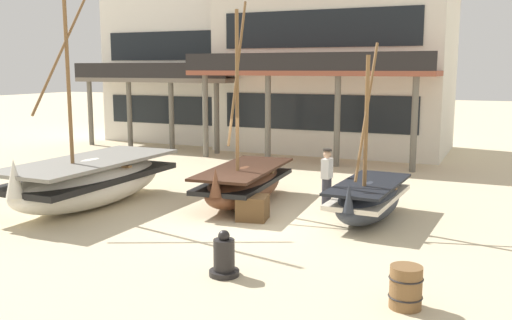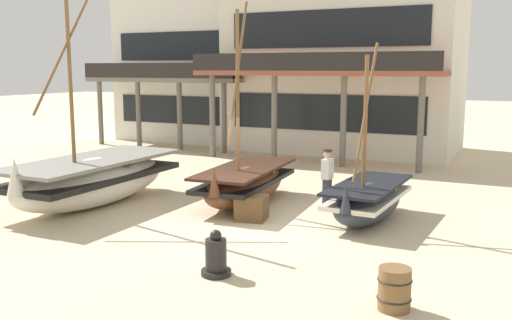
{
  "view_description": "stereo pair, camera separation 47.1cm",
  "coord_description": "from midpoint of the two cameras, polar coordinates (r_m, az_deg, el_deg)",
  "views": [
    {
      "loc": [
        6.12,
        -12.62,
        3.83
      ],
      "look_at": [
        0.0,
        1.0,
        1.4
      ],
      "focal_mm": 39.74,
      "sensor_mm": 36.0,
      "label": 1
    },
    {
      "loc": [
        6.55,
        -12.42,
        3.83
      ],
      "look_at": [
        0.0,
        1.0,
        1.4
      ],
      "focal_mm": 39.74,
      "sensor_mm": 36.0,
      "label": 2
    }
  ],
  "objects": [
    {
      "name": "harbor_building_annex",
      "position": [
        31.15,
        -4.67,
        11.18
      ],
      "size": [
        8.69,
        7.59,
        9.81
      ],
      "color": "white",
      "rests_on": "ground"
    },
    {
      "name": "fisherman_by_hull",
      "position": [
        15.42,
        8.05,
        -2.05
      ],
      "size": [
        0.26,
        0.37,
        1.68
      ],
      "color": "#33333D",
      "rests_on": "ground"
    },
    {
      "name": "capstan_winch",
      "position": [
        10.71,
        -2.78,
        -9.76
      ],
      "size": [
        0.57,
        0.57,
        0.87
      ],
      "color": "black",
      "rests_on": "ground"
    },
    {
      "name": "fishing_boat_centre_large",
      "position": [
        16.54,
        -15.33,
        -1.88
      ],
      "size": [
        2.31,
        5.63,
        7.17
      ],
      "color": "silver",
      "rests_on": "ground"
    },
    {
      "name": "wooden_barrel",
      "position": [
        9.57,
        15.17,
        -12.42
      ],
      "size": [
        0.56,
        0.56,
        0.7
      ],
      "color": "brown",
      "rests_on": "ground"
    },
    {
      "name": "harbor_building_main",
      "position": [
        27.17,
        9.41,
        8.81
      ],
      "size": [
        10.67,
        8.18,
        7.36
      ],
      "color": "silver",
      "rests_on": "ground"
    },
    {
      "name": "fishing_boat_near_left",
      "position": [
        16.14,
        -0.27,
        -2.34
      ],
      "size": [
        2.0,
        4.39,
        5.63
      ],
      "color": "brown",
      "rests_on": "ground"
    },
    {
      "name": "ground_plane",
      "position": [
        14.54,
        -0.8,
        -6.03
      ],
      "size": [
        120.0,
        120.0,
        0.0
      ],
      "primitive_type": "plane",
      "color": "beige"
    },
    {
      "name": "cargo_crate",
      "position": [
        14.48,
        0.49,
        -4.83
      ],
      "size": [
        0.88,
        0.88,
        0.62
      ],
      "primitive_type": "cube",
      "rotation": [
        0.0,
        0.0,
        0.2
      ],
      "color": "brown",
      "rests_on": "ground"
    },
    {
      "name": "fishing_boat_far_right",
      "position": [
        14.63,
        12.11,
        -3.94
      ],
      "size": [
        1.54,
        3.61,
        4.46
      ],
      "color": "#2D333D",
      "rests_on": "ground"
    }
  ]
}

